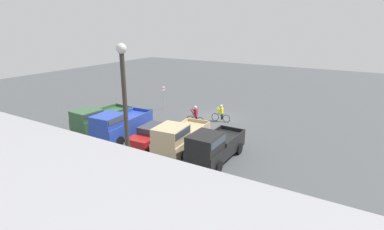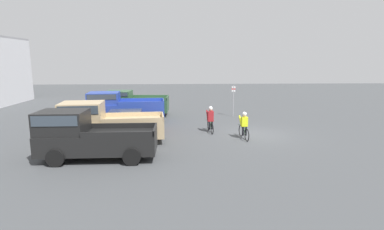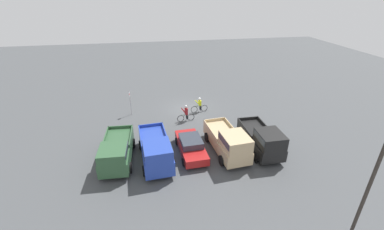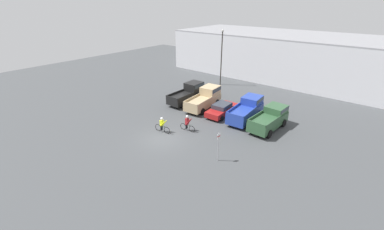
{
  "view_description": "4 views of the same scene",
  "coord_description": "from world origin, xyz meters",
  "px_view_note": "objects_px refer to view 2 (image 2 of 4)",
  "views": [
    {
      "loc": [
        -12.53,
        25.27,
        8.85
      ],
      "look_at": [
        0.38,
        3.96,
        1.2
      ],
      "focal_mm": 28.0,
      "sensor_mm": 36.0,
      "label": 1
    },
    {
      "loc": [
        -18.06,
        4.86,
        4.61
      ],
      "look_at": [
        0.38,
        3.96,
        1.2
      ],
      "focal_mm": 28.0,
      "sensor_mm": 36.0,
      "label": 2
    },
    {
      "loc": [
        4.26,
        25.02,
        11.82
      ],
      "look_at": [
        0.38,
        3.96,
        1.2
      ],
      "focal_mm": 24.0,
      "sensor_mm": 36.0,
      "label": 3
    },
    {
      "loc": [
        15.65,
        -14.78,
        12.1
      ],
      "look_at": [
        0.38,
        3.96,
        1.2
      ],
      "focal_mm": 24.0,
      "sensor_mm": 36.0,
      "label": 4
    }
  ],
  "objects_px": {
    "pickup_truck_3": "(133,103)",
    "cyclist_0": "(210,119)",
    "pickup_truck_0": "(86,135)",
    "pickup_truck_1": "(103,122)",
    "sedan_0": "(126,121)",
    "fire_lane_sign": "(233,98)",
    "cyclist_1": "(244,125)",
    "pickup_truck_2": "(121,107)"
  },
  "relations": [
    {
      "from": "cyclist_0",
      "to": "cyclist_1",
      "type": "relative_size",
      "value": 0.95
    },
    {
      "from": "pickup_truck_3",
      "to": "cyclist_0",
      "type": "bearing_deg",
      "value": -136.32
    },
    {
      "from": "cyclist_0",
      "to": "cyclist_1",
      "type": "distance_m",
      "value": 2.5
    },
    {
      "from": "pickup_truck_2",
      "to": "fire_lane_sign",
      "type": "bearing_deg",
      "value": -76.73
    },
    {
      "from": "pickup_truck_3",
      "to": "cyclist_0",
      "type": "xyz_separation_m",
      "value": [
        -6.12,
        -5.85,
        -0.21
      ]
    },
    {
      "from": "cyclist_0",
      "to": "pickup_truck_1",
      "type": "bearing_deg",
      "value": 110.59
    },
    {
      "from": "cyclist_0",
      "to": "fire_lane_sign",
      "type": "bearing_deg",
      "value": -24.76
    },
    {
      "from": "cyclist_0",
      "to": "cyclist_1",
      "type": "height_order",
      "value": "cyclist_0"
    },
    {
      "from": "cyclist_1",
      "to": "sedan_0",
      "type": "bearing_deg",
      "value": 73.02
    },
    {
      "from": "pickup_truck_2",
      "to": "pickup_truck_1",
      "type": "bearing_deg",
      "value": -179.37
    },
    {
      "from": "pickup_truck_0",
      "to": "pickup_truck_2",
      "type": "relative_size",
      "value": 0.95
    },
    {
      "from": "sedan_0",
      "to": "cyclist_0",
      "type": "bearing_deg",
      "value": -95.23
    },
    {
      "from": "pickup_truck_1",
      "to": "pickup_truck_2",
      "type": "bearing_deg",
      "value": 0.63
    },
    {
      "from": "cyclist_1",
      "to": "fire_lane_sign",
      "type": "xyz_separation_m",
      "value": [
        7.07,
        -0.66,
        0.74
      ]
    },
    {
      "from": "pickup_truck_2",
      "to": "pickup_truck_0",
      "type": "bearing_deg",
      "value": 179.58
    },
    {
      "from": "pickup_truck_3",
      "to": "cyclist_1",
      "type": "xyz_separation_m",
      "value": [
        -7.86,
        -7.66,
        -0.27
      ]
    },
    {
      "from": "sedan_0",
      "to": "pickup_truck_2",
      "type": "relative_size",
      "value": 0.84
    },
    {
      "from": "fire_lane_sign",
      "to": "sedan_0",
      "type": "bearing_deg",
      "value": 121.21
    },
    {
      "from": "pickup_truck_2",
      "to": "cyclist_1",
      "type": "bearing_deg",
      "value": -121.68
    },
    {
      "from": "pickup_truck_0",
      "to": "cyclist_1",
      "type": "distance_m",
      "value": 8.84
    },
    {
      "from": "pickup_truck_1",
      "to": "fire_lane_sign",
      "type": "bearing_deg",
      "value": -48.55
    },
    {
      "from": "pickup_truck_1",
      "to": "sedan_0",
      "type": "relative_size",
      "value": 1.22
    },
    {
      "from": "cyclist_0",
      "to": "pickup_truck_3",
      "type": "bearing_deg",
      "value": 43.68
    },
    {
      "from": "cyclist_1",
      "to": "pickup_truck_0",
      "type": "bearing_deg",
      "value": 112.39
    },
    {
      "from": "pickup_truck_3",
      "to": "fire_lane_sign",
      "type": "xyz_separation_m",
      "value": [
        -0.78,
        -8.31,
        0.47
      ]
    },
    {
      "from": "pickup_truck_0",
      "to": "pickup_truck_1",
      "type": "bearing_deg",
      "value": -2.58
    },
    {
      "from": "fire_lane_sign",
      "to": "pickup_truck_0",
      "type": "bearing_deg",
      "value": 139.78
    },
    {
      "from": "pickup_truck_0",
      "to": "pickup_truck_2",
      "type": "xyz_separation_m",
      "value": [
        8.37,
        -0.06,
        -0.01
      ]
    },
    {
      "from": "pickup_truck_1",
      "to": "pickup_truck_2",
      "type": "xyz_separation_m",
      "value": [
        5.62,
        0.06,
        -0.03
      ]
    },
    {
      "from": "cyclist_1",
      "to": "fire_lane_sign",
      "type": "relative_size",
      "value": 0.71
    },
    {
      "from": "pickup_truck_2",
      "to": "cyclist_1",
      "type": "xyz_separation_m",
      "value": [
        -5.0,
        -8.11,
        -0.35
      ]
    },
    {
      "from": "sedan_0",
      "to": "fire_lane_sign",
      "type": "bearing_deg",
      "value": -58.79
    },
    {
      "from": "pickup_truck_3",
      "to": "cyclist_1",
      "type": "bearing_deg",
      "value": -135.73
    },
    {
      "from": "sedan_0",
      "to": "fire_lane_sign",
      "type": "relative_size",
      "value": 1.8
    },
    {
      "from": "sedan_0",
      "to": "fire_lane_sign",
      "type": "distance_m",
      "value": 9.37
    },
    {
      "from": "pickup_truck_1",
      "to": "pickup_truck_3",
      "type": "relative_size",
      "value": 1.09
    },
    {
      "from": "pickup_truck_1",
      "to": "pickup_truck_3",
      "type": "bearing_deg",
      "value": -2.63
    },
    {
      "from": "pickup_truck_3",
      "to": "cyclist_0",
      "type": "relative_size",
      "value": 2.99
    },
    {
      "from": "pickup_truck_0",
      "to": "sedan_0",
      "type": "relative_size",
      "value": 1.14
    },
    {
      "from": "pickup_truck_0",
      "to": "pickup_truck_1",
      "type": "xyz_separation_m",
      "value": [
        2.75,
        -0.12,
        0.01
      ]
    },
    {
      "from": "pickup_truck_0",
      "to": "cyclist_1",
      "type": "relative_size",
      "value": 2.89
    },
    {
      "from": "cyclist_1",
      "to": "pickup_truck_1",
      "type": "bearing_deg",
      "value": 94.36
    }
  ]
}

